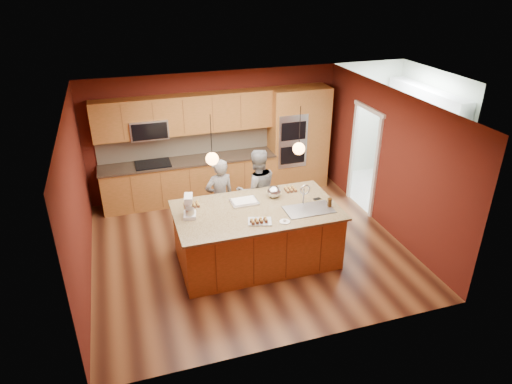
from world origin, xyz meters
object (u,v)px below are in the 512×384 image
object	(u,v)px
person_right	(257,191)
stand_mixer	(189,208)
person_left	(220,198)
mixing_bowl	(274,192)
island	(258,234)

from	to	relation	value
person_right	stand_mixer	world-z (taller)	person_right
person_right	person_left	bearing A→B (deg)	-0.66
mixing_bowl	island	bearing A→B (deg)	-140.12
island	stand_mixer	distance (m)	1.30
stand_mixer	mixing_bowl	size ratio (longest dim) A/B	1.50
island	mixing_bowl	xyz separation A→B (m)	(0.41, 0.34, 0.59)
island	person_right	xyz separation A→B (m)	(0.31, 1.02, 0.31)
island	mixing_bowl	distance (m)	0.80
island	person_right	size ratio (longest dim) A/B	1.66
person_right	mixing_bowl	bearing A→B (deg)	97.69
island	mixing_bowl	size ratio (longest dim) A/B	10.99
island	stand_mixer	bearing A→B (deg)	174.70
island	person_left	xyz separation A→B (m)	(-0.41, 1.02, 0.26)
island	person_right	bearing A→B (deg)	72.92
island	person_right	distance (m)	1.11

